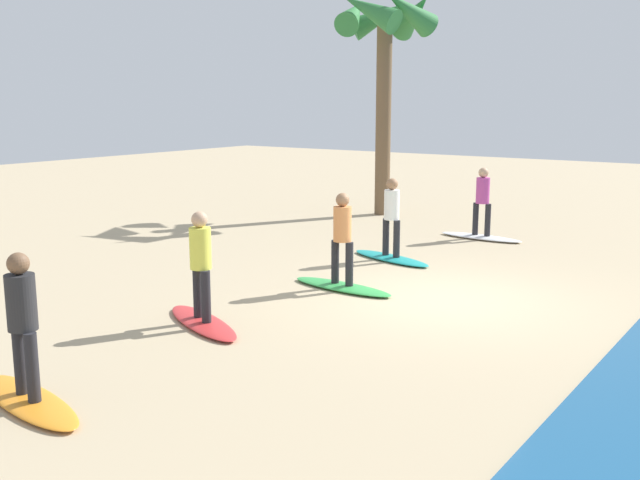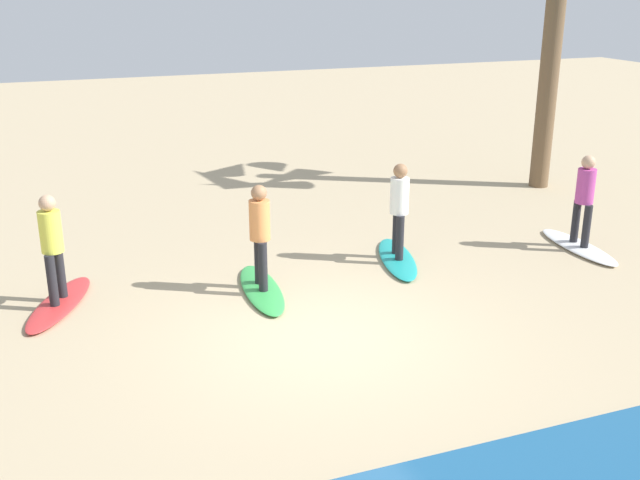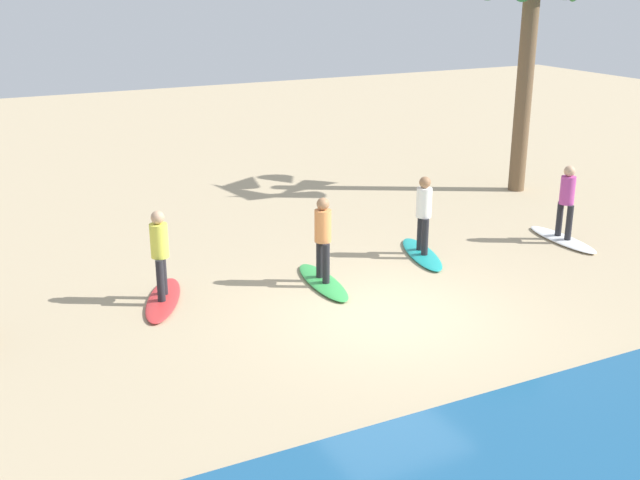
{
  "view_description": "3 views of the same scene",
  "coord_description": "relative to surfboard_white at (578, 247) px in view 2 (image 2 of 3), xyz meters",
  "views": [
    {
      "loc": [
        11.05,
        5.18,
        3.35
      ],
      "look_at": [
        1.12,
        -1.76,
        1.02
      ],
      "focal_mm": 41.37,
      "sensor_mm": 36.0,
      "label": 1
    },
    {
      "loc": [
        3.35,
        8.67,
        4.65
      ],
      "look_at": [
        -0.64,
        -1.88,
        0.71
      ],
      "focal_mm": 42.2,
      "sensor_mm": 36.0,
      "label": 2
    },
    {
      "loc": [
        6.69,
        10.62,
        5.65
      ],
      "look_at": [
        0.49,
        -1.68,
        0.96
      ],
      "focal_mm": 43.78,
      "sensor_mm": 36.0,
      "label": 3
    }
  ],
  "objects": [
    {
      "name": "surfer_white",
      "position": [
        -0.0,
        0.0,
        0.99
      ],
      "size": [
        0.32,
        0.46,
        1.64
      ],
      "color": "#232328",
      "rests_on": "surfboard_white"
    },
    {
      "name": "surfboard_white",
      "position": [
        0.0,
        0.0,
        0.0
      ],
      "size": [
        0.68,
        2.13,
        0.09
      ],
      "primitive_type": "ellipsoid",
      "rotation": [
        0.0,
        0.0,
        1.51
      ],
      "color": "white",
      "rests_on": "ground"
    },
    {
      "name": "surfer_teal",
      "position": [
        3.35,
        -0.6,
        0.99
      ],
      "size": [
        0.32,
        0.45,
        1.64
      ],
      "color": "#232328",
      "rests_on": "surfboard_teal"
    },
    {
      "name": "surfboard_red",
      "position": [
        8.93,
        -0.68,
        0.0
      ],
      "size": [
        1.36,
        2.15,
        0.09
      ],
      "primitive_type": "ellipsoid",
      "rotation": [
        0.0,
        0.0,
        1.16
      ],
      "color": "red",
      "rests_on": "ground"
    },
    {
      "name": "ground_plane",
      "position": [
        5.57,
        1.67,
        -0.04
      ],
      "size": [
        60.0,
        60.0,
        0.0
      ],
      "primitive_type": "plane",
      "color": "tan"
    },
    {
      "name": "surfboard_teal",
      "position": [
        3.35,
        -0.6,
        0.0
      ],
      "size": [
        1.12,
        2.17,
        0.09
      ],
      "primitive_type": "ellipsoid",
      "rotation": [
        0.0,
        0.0,
        1.29
      ],
      "color": "teal",
      "rests_on": "ground"
    },
    {
      "name": "surfboard_green",
      "position": [
        5.94,
        -0.13,
        0.0
      ],
      "size": [
        0.74,
        2.14,
        0.09
      ],
      "primitive_type": "ellipsoid",
      "rotation": [
        0.0,
        0.0,
        1.48
      ],
      "color": "green",
      "rests_on": "ground"
    },
    {
      "name": "surfer_red",
      "position": [
        8.93,
        -0.68,
        0.99
      ],
      "size": [
        0.32,
        0.43,
        1.64
      ],
      "color": "#232328",
      "rests_on": "surfboard_red"
    },
    {
      "name": "surfer_green",
      "position": [
        5.94,
        -0.13,
        0.99
      ],
      "size": [
        0.32,
        0.46,
        1.64
      ],
      "color": "#232328",
      "rests_on": "surfboard_green"
    }
  ]
}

